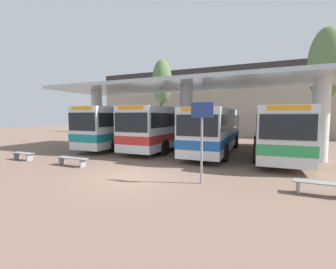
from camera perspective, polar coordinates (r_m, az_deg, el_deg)
The scene contains 14 objects.
ground_plane at distance 10.40m, azimuth -9.41°, elevation -10.56°, with size 100.00×100.00×0.00m, color #755B4C.
townhouse_backdrop at distance 32.46m, azimuth 14.03°, elevation 9.59°, with size 40.00×0.58×9.57m.
station_canopy at distance 16.96m, azimuth 4.70°, elevation 10.13°, with size 21.93×6.76×5.14m.
transit_bus_left_bay at distance 20.72m, azimuth -10.70°, elevation 2.34°, with size 2.91×10.93×3.42m.
transit_bus_center_bay at distance 19.42m, azimuth 0.21°, elevation 2.25°, with size 2.88×11.95×3.40m.
transit_bus_right_bay at distance 17.28m, azimuth 11.95°, elevation 1.58°, with size 2.91×10.98×3.24m.
transit_bus_far_right_bay at distance 17.51m, azimuth 25.65°, elevation 1.26°, with size 3.16×12.35×3.25m.
waiting_bench_near_pillar at distance 9.48m, azimuth 34.11°, elevation -10.70°, with size 1.63×0.44×0.46m.
waiting_bench_mid_platform at distance 16.65m, azimuth -32.91°, elevation -4.32°, with size 1.51×0.44×0.46m.
waiting_bench_far_platform at distance 13.46m, azimuth -23.23°, elevation -5.86°, with size 1.94×0.44×0.46m.
info_sign_platform at distance 9.01m, azimuth 8.60°, elevation 2.02°, with size 0.90×0.09×3.27m.
poplar_tree_behind_left at distance 24.16m, azimuth 35.18°, elevation 14.37°, with size 2.78×2.78×10.25m.
poplar_tree_behind_right at distance 26.07m, azimuth -1.52°, elevation 12.97°, with size 2.24×2.24×9.10m.
parked_car_street at distance 30.17m, azimuth 6.93°, elevation 1.36°, with size 4.37×1.97×2.03m.
Camera 1 is at (5.51, -8.39, 2.72)m, focal length 24.00 mm.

